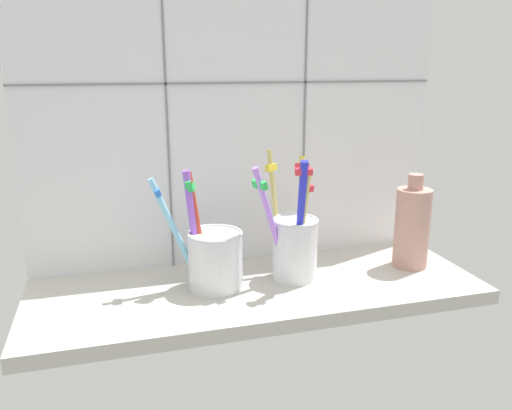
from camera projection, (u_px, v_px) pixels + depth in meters
The scene contains 5 objects.
counter_slab at pixel (258, 292), 74.96cm from camera, with size 64.00×22.00×2.00cm, color #BCB7AD.
tile_wall_back at pixel (237, 131), 80.38cm from camera, with size 64.00×2.20×45.00cm.
toothbrush_cup_left at pixel (213, 256), 72.92cm from camera, with size 12.52×7.75×16.87cm.
toothbrush_cup_right at pixel (294, 243), 75.70cm from camera, with size 10.67×9.59×18.68cm.
ceramic_vase at pixel (412, 227), 80.17cm from camera, with size 5.29×5.29×14.62cm.
Camera 1 is at (-19.02, -66.29, 32.90)cm, focal length 36.69 mm.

